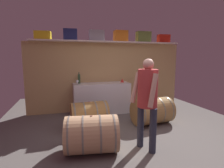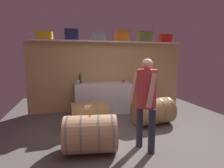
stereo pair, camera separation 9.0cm
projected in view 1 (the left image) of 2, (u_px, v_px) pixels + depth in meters
ground_plane at (130, 133)px, 3.78m from camera, size 5.85×8.14×0.02m
back_wall_panel at (108, 77)px, 5.40m from camera, size 4.65×0.10×2.01m
high_shelf_board at (109, 42)px, 5.11m from camera, size 4.28×0.40×0.03m
toolcase_yellow at (43, 36)px, 4.62m from camera, size 0.42×0.31×0.21m
toolcase_navy at (70, 35)px, 4.80m from camera, size 0.37×0.30×0.30m
toolcase_grey at (97, 36)px, 4.99m from camera, size 0.44×0.26×0.30m
toolcase_orange at (121, 36)px, 5.18m from camera, size 0.39×0.25×0.32m
toolcase_olive at (143, 37)px, 5.38m from camera, size 0.43×0.21×0.31m
toolcase_red at (164, 39)px, 5.57m from camera, size 0.37×0.20×0.25m
work_cabinet at (102, 98)px, 5.09m from camera, size 1.58×0.55×0.87m
wine_bottle_green at (79, 78)px, 4.96m from camera, size 0.07×0.07×0.31m
wine_glass at (77, 82)px, 4.71m from camera, size 0.07×0.07×0.13m
red_funnel at (122, 80)px, 5.20m from camera, size 0.11×0.11×0.11m
wine_barrel_near at (152, 111)px, 4.26m from camera, size 0.97×0.71×0.63m
wine_barrel_far at (92, 134)px, 2.96m from camera, size 0.94×0.74×0.64m
wine_barrel_flank at (89, 115)px, 3.96m from camera, size 0.82×0.64×0.62m
winemaker_pouring at (147, 95)px, 2.96m from camera, size 0.44×0.50×1.56m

